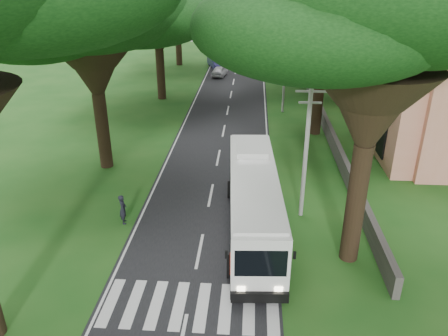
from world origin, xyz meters
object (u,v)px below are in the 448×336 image
Objects in this scene: distant_car_a at (220,71)px; distant_car_c at (257,52)px; distant_car_b at (216,62)px; coach_bus at (254,200)px; pole_mid at (285,70)px; church at (435,75)px; pole_far at (276,39)px; pole_near at (306,149)px; pedestrian at (123,209)px.

distant_car_a is 15.10m from distant_car_c.
coach_bus is at bearing -100.99° from distant_car_b.
coach_bus reaches higher than distant_car_c.
church is at bearing -19.81° from pole_mid.
pole_far is at bearing 82.97° from coach_bus.
pole_mid is at bearing 90.00° from pole_near.
church reaches higher than distant_car_b.
coach_bus reaches higher than distant_car_a.
distant_car_c is at bearing -98.72° from distant_car_a.
pole_near reaches higher than distant_car_b.
coach_bus reaches higher than distant_car_b.
pole_far is 1.74× the size of distant_car_b.
pole_near is at bearing 112.26° from distant_car_a.
pole_far is at bearing 90.00° from pole_near.
pole_far is 42.89m from pedestrian.
pedestrian is at bearing 175.01° from coach_bus.
coach_bus is 37.12m from distant_car_a.
distant_car_a is (-4.67, 36.80, -1.19)m from coach_bus.
coach_bus is at bearing -147.63° from pole_near.
pedestrian reaches higher than distant_car_b.
church is 3.00× the size of pole_far.
pole_far is (0.00, 40.00, 0.00)m from pole_near.
distant_car_a is at bearing 102.04° from pole_near.
distant_car_c is at bearing 95.01° from pole_mid.
distant_car_a is at bearing -98.48° from distant_car_b.
distant_car_b is at bearing 112.25° from pole_mid.
pole_mid is 22.08m from coach_bus.
distant_car_a is (-19.84, 19.48, -4.21)m from church.
coach_bus is at bearing 91.74° from distant_car_c.
coach_bus is (-2.80, -41.78, -2.29)m from pole_far.
pole_near reaches higher than distant_car_a.
pole_far is at bearing 116.82° from church.
distant_car_b is (-8.50, 40.78, -3.39)m from pole_near.
pedestrian is (-1.61, -42.33, 0.09)m from distant_car_b.
pedestrian is (-22.47, -17.09, -4.03)m from church.
pole_far is at bearing -136.14° from distant_car_a.
pedestrian is at bearing -115.13° from pole_mid.
pedestrian is (-10.11, -21.55, -3.30)m from pole_mid.
church is 19.88m from pole_near.
pole_mid is 4.56× the size of pedestrian.
distant_car_b is at bearing 174.76° from pole_far.
distant_car_b reaches higher than distant_car_c.
pole_near is at bearing -96.84° from distant_car_b.
church is at bearing -63.18° from pole_far.
pole_near is 49.51m from distant_car_c.
distant_car_c is at bearing 86.54° from coach_bus.
church is 27.41m from pole_far.
pedestrian is at bearing -142.74° from church.
distant_car_c is at bearing 36.59° from distant_car_b.
distant_car_b is at bearing 129.58° from church.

